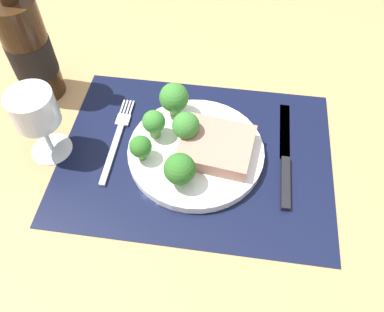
# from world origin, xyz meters

# --- Properties ---
(ground_plane) EXTENTS (1.40, 1.10, 0.03)m
(ground_plane) POSITION_xyz_m (0.00, 0.00, -0.01)
(ground_plane) COLOR tan
(placemat) EXTENTS (0.46, 0.34, 0.00)m
(placemat) POSITION_xyz_m (0.00, 0.00, 0.00)
(placemat) COLOR black
(placemat) RESTS_ON ground_plane
(plate) EXTENTS (0.23, 0.23, 0.02)m
(plate) POSITION_xyz_m (0.00, 0.00, 0.01)
(plate) COLOR white
(plate) RESTS_ON placemat
(steak) EXTENTS (0.13, 0.12, 0.03)m
(steak) POSITION_xyz_m (0.03, 0.00, 0.03)
(steak) COLOR tan
(steak) RESTS_ON plate
(broccoli_center) EXTENTS (0.04, 0.04, 0.05)m
(broccoli_center) POSITION_xyz_m (-0.07, 0.02, 0.05)
(broccoli_center) COLOR #5B8942
(broccoli_center) RESTS_ON plate
(broccoli_near_steak) EXTENTS (0.04, 0.04, 0.05)m
(broccoli_near_steak) POSITION_xyz_m (-0.09, -0.03, 0.05)
(broccoli_near_steak) COLOR #5B8942
(broccoli_near_steak) RESTS_ON plate
(broccoli_near_fork) EXTENTS (0.05, 0.05, 0.06)m
(broccoli_near_fork) POSITION_xyz_m (-0.02, 0.02, 0.06)
(broccoli_near_fork) COLOR #5B8942
(broccoli_near_fork) RESTS_ON plate
(broccoli_front_edge) EXTENTS (0.05, 0.05, 0.07)m
(broccoli_front_edge) POSITION_xyz_m (-0.05, 0.07, 0.06)
(broccoli_front_edge) COLOR #6B994C
(broccoli_front_edge) RESTS_ON plate
(broccoli_back_left) EXTENTS (0.05, 0.05, 0.06)m
(broccoli_back_left) POSITION_xyz_m (-0.02, -0.07, 0.05)
(broccoli_back_left) COLOR #5B8942
(broccoli_back_left) RESTS_ON plate
(fork) EXTENTS (0.02, 0.19, 0.01)m
(fork) POSITION_xyz_m (-0.14, 0.01, 0.01)
(fork) COLOR silver
(fork) RESTS_ON placemat
(knife) EXTENTS (0.02, 0.23, 0.01)m
(knife) POSITION_xyz_m (0.15, 0.01, 0.01)
(knife) COLOR black
(knife) RESTS_ON placemat
(wine_bottle) EXTENTS (0.08, 0.08, 0.29)m
(wine_bottle) POSITION_xyz_m (-0.31, 0.12, 0.10)
(wine_bottle) COLOR #331E0F
(wine_bottle) RESTS_ON ground_plane
(wine_glass) EXTENTS (0.07, 0.07, 0.13)m
(wine_glass) POSITION_xyz_m (-0.25, -0.02, 0.09)
(wine_glass) COLOR silver
(wine_glass) RESTS_ON ground_plane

